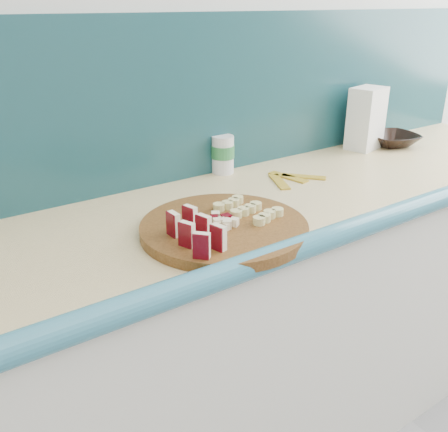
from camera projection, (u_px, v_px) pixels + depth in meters
The scene contains 10 objects.
kitchen_counter at pixel (305, 307), 1.74m from camera, with size 2.20×0.63×0.91m.
backsplash at pixel (259, 91), 1.68m from camera, with size 2.20×0.02×0.50m, color teal.
cutting_board at pixel (224, 228), 1.23m from camera, with size 0.42×0.42×0.03m, color #3F240D.
apple_wedges at pixel (195, 231), 1.12m from camera, with size 0.08×0.18×0.06m.
apple_chunks at pixel (217, 223), 1.20m from camera, with size 0.06×0.07×0.02m.
banana_slices at pixel (247, 210), 1.28m from camera, with size 0.13×0.17×0.02m.
brown_bowl at pixel (392, 139), 1.97m from camera, with size 0.20×0.20×0.05m, color black.
flour_bag at pixel (366, 119), 1.90m from camera, with size 0.14×0.10×0.23m, color white.
canister at pixel (223, 154), 1.64m from camera, with size 0.08×0.08×0.13m.
banana_peel at pixel (290, 178), 1.61m from camera, with size 0.20×0.16×0.01m.
Camera 1 is at (-0.97, 0.45, 1.44)m, focal length 40.00 mm.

